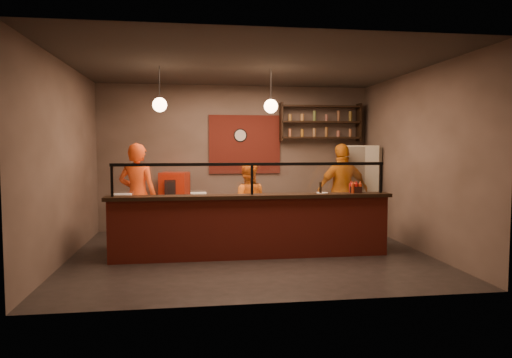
{
  "coord_description": "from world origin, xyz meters",
  "views": [
    {
      "loc": [
        -0.97,
        -7.69,
        1.84
      ],
      "look_at": [
        0.15,
        0.3,
        1.27
      ],
      "focal_mm": 32.0,
      "sensor_mm": 36.0,
      "label": 1
    }
  ],
  "objects": [
    {
      "name": "pepper_mill",
      "position": [
        1.16,
        -0.3,
        1.16
      ],
      "size": [
        0.05,
        0.05,
        0.19
      ],
      "primitive_type": "cylinder",
      "rotation": [
        0.0,
        0.0,
        0.24
      ],
      "color": "black",
      "rests_on": "counter_ledge"
    },
    {
      "name": "wall_back",
      "position": [
        0.0,
        2.5,
        1.6
      ],
      "size": [
        6.0,
        0.0,
        6.0
      ],
      "primitive_type": "plane",
      "rotation": [
        1.57,
        0.0,
        0.0
      ],
      "color": "#6D5A50",
      "rests_on": "floor"
    },
    {
      "name": "wall_left",
      "position": [
        -3.0,
        0.0,
        1.6
      ],
      "size": [
        0.0,
        5.0,
        5.0
      ],
      "primitive_type": "plane",
      "rotation": [
        1.57,
        0.0,
        1.57
      ],
      "color": "#6D5A50",
      "rests_on": "floor"
    },
    {
      "name": "cook_mid",
      "position": [
        0.06,
        0.82,
        0.77
      ],
      "size": [
        0.83,
        0.69,
        1.55
      ],
      "primitive_type": "imported",
      "rotation": [
        0.0,
        0.0,
        2.99
      ],
      "color": "#C75B12",
      "rests_on": "floor"
    },
    {
      "name": "rolling_pin",
      "position": [
        -1.26,
        0.22,
        0.93
      ],
      "size": [
        0.4,
        0.12,
        0.07
      ],
      "primitive_type": "cylinder",
      "rotation": [
        0.0,
        1.57,
        0.14
      ],
      "color": "gold",
      "rests_on": "worktop"
    },
    {
      "name": "red_cooler",
      "position": [
        -1.34,
        2.15,
        0.65
      ],
      "size": [
        0.66,
        0.63,
        1.3
      ],
      "primitive_type": "cube",
      "rotation": [
        0.0,
        0.0,
        -0.23
      ],
      "color": "#B9230C",
      "rests_on": "floor"
    },
    {
      "name": "wall_clock",
      "position": [
        0.1,
        2.46,
        2.1
      ],
      "size": [
        0.3,
        0.04,
        0.3
      ],
      "primitive_type": "cylinder",
      "rotation": [
        1.57,
        0.0,
        0.0
      ],
      "color": "black",
      "rests_on": "wall_back"
    },
    {
      "name": "cook_left",
      "position": [
        -1.96,
        0.79,
        0.96
      ],
      "size": [
        0.79,
        0.62,
        1.91
      ],
      "primitive_type": "imported",
      "rotation": [
        0.0,
        0.0,
        2.88
      ],
      "color": "#E74815",
      "rests_on": "floor"
    },
    {
      "name": "pendant_right",
      "position": [
        0.4,
        0.2,
        2.55
      ],
      "size": [
        0.24,
        0.24,
        0.77
      ],
      "color": "black",
      "rests_on": "ceiling"
    },
    {
      "name": "sneeze_guard",
      "position": [
        0.0,
        -0.3,
        1.37
      ],
      "size": [
        4.5,
        0.05,
        0.52
      ],
      "color": "white",
      "rests_on": "counter_ledge"
    },
    {
      "name": "worktop_cabinet",
      "position": [
        0.0,
        0.2,
        0.42
      ],
      "size": [
        4.6,
        0.75,
        0.85
      ],
      "primitive_type": "cube",
      "color": "gray",
      "rests_on": "floor"
    },
    {
      "name": "prep_tub_b",
      "position": [
        -0.86,
        0.39,
        0.97
      ],
      "size": [
        0.28,
        0.22,
        0.14
      ],
      "primitive_type": "cube",
      "rotation": [
        0.0,
        0.0,
        0.01
      ],
      "color": "white",
      "rests_on": "worktop"
    },
    {
      "name": "wall_front",
      "position": [
        0.0,
        -2.5,
        1.6
      ],
      "size": [
        6.0,
        0.0,
        6.0
      ],
      "primitive_type": "plane",
      "rotation": [
        -1.57,
        0.0,
        0.0
      ],
      "color": "#6D5A50",
      "rests_on": "floor"
    },
    {
      "name": "fridge",
      "position": [
        2.6,
        1.78,
        0.94
      ],
      "size": [
        0.95,
        0.91,
        1.88
      ],
      "primitive_type": "cube",
      "rotation": [
        0.0,
        0.0,
        -0.27
      ],
      "color": "beige",
      "rests_on": "floor"
    },
    {
      "name": "service_counter",
      "position": [
        0.0,
        -0.3,
        0.5
      ],
      "size": [
        4.6,
        0.25,
        1.0
      ],
      "primitive_type": "cube",
      "color": "maroon",
      "rests_on": "floor"
    },
    {
      "name": "floor",
      "position": [
        0.0,
        0.0,
        0.0
      ],
      "size": [
        6.0,
        6.0,
        0.0
      ],
      "primitive_type": "plane",
      "color": "black",
      "rests_on": "ground"
    },
    {
      "name": "counter_ledge",
      "position": [
        0.0,
        -0.3,
        1.03
      ],
      "size": [
        4.7,
        0.37,
        0.06
      ],
      "primitive_type": "cube",
      "color": "black",
      "rests_on": "service_counter"
    },
    {
      "name": "prep_tub_a",
      "position": [
        -2.15,
        0.22,
        0.98
      ],
      "size": [
        0.3,
        0.24,
        0.15
      ],
      "primitive_type": "cube",
      "rotation": [
        0.0,
        0.0,
        0.01
      ],
      "color": "white",
      "rests_on": "worktop"
    },
    {
      "name": "wall_shelving",
      "position": [
        1.9,
        2.32,
        2.4
      ],
      "size": [
        1.84,
        0.28,
        0.85
      ],
      "color": "black",
      "rests_on": "wall_back"
    },
    {
      "name": "brick_patch",
      "position": [
        0.2,
        2.47,
        1.9
      ],
      "size": [
        1.6,
        0.04,
        1.3
      ],
      "primitive_type": "cube",
      "color": "maroon",
      "rests_on": "wall_back"
    },
    {
      "name": "prep_tub_c",
      "position": [
        -2.15,
        -0.07,
        0.97
      ],
      "size": [
        0.33,
        0.3,
        0.14
      ],
      "primitive_type": "cube",
      "rotation": [
        0.0,
        0.0,
        -0.29
      ],
      "color": "white",
      "rests_on": "worktop"
    },
    {
      "name": "cook_right",
      "position": [
        2.05,
        1.18,
        0.95
      ],
      "size": [
        1.18,
        0.64,
        1.91
      ],
      "primitive_type": "imported",
      "rotation": [
        0.0,
        0.0,
        3.3
      ],
      "color": "#C46A12",
      "rests_on": "floor"
    },
    {
      "name": "wall_right",
      "position": [
        3.0,
        0.0,
        1.6
      ],
      "size": [
        0.0,
        5.0,
        5.0
      ],
      "primitive_type": "plane",
      "rotation": [
        1.57,
        0.0,
        -1.57
      ],
      "color": "#6D5A50",
      "rests_on": "floor"
    },
    {
      "name": "condiment_caddy",
      "position": [
        1.79,
        -0.25,
        1.12
      ],
      "size": [
        0.23,
        0.2,
        0.11
      ],
      "primitive_type": "cube",
      "rotation": [
        0.0,
        0.0,
        -0.23
      ],
      "color": "black",
      "rests_on": "counter_ledge"
    },
    {
      "name": "ceiling",
      "position": [
        0.0,
        0.0,
        3.2
      ],
      "size": [
        6.0,
        6.0,
        0.0
      ],
      "primitive_type": "plane",
      "rotation": [
        3.14,
        0.0,
        0.0
      ],
      "color": "#322C27",
      "rests_on": "wall_back"
    },
    {
      "name": "pendant_left",
      "position": [
        -1.5,
        0.2,
        2.55
      ],
      "size": [
        0.24,
        0.24,
        0.77
      ],
      "color": "black",
      "rests_on": "ceiling"
    },
    {
      "name": "small_plate",
      "position": [
        1.2,
        -0.26,
        1.07
      ],
      "size": [
        0.22,
        0.22,
        0.01
      ],
      "primitive_type": "cylinder",
      "rotation": [
        0.0,
        0.0,
        -0.13
      ],
      "color": "silver",
      "rests_on": "counter_ledge"
    },
    {
      "name": "worktop",
      "position": [
        0.0,
        0.2,
        0.88
      ],
      "size": [
        4.6,
        0.75,
        0.05
      ],
      "primitive_type": "cube",
      "color": "silver",
      "rests_on": "worktop_cabinet"
    },
    {
      "name": "pizza_dough",
      "position": [
        -0.31,
        0.32,
        0.91
      ],
      "size": [
        0.56,
        0.56,
        0.01
      ],
      "primitive_type": "cylinder",
      "rotation": [
        0.0,
        0.0,
        -0.22
      ],
      "color": "white",
      "rests_on": "worktop"
    }
  ]
}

